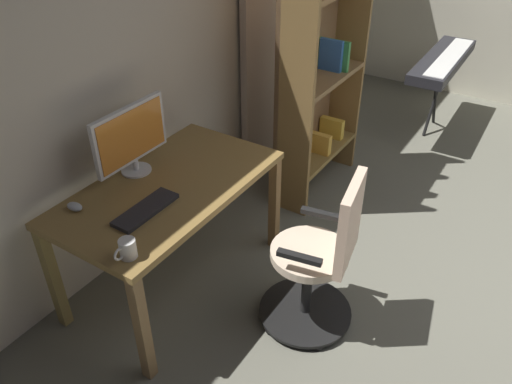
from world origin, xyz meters
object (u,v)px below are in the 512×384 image
at_px(office_chair, 320,262).
at_px(mug_coffee, 127,249).
at_px(desk, 170,198).
at_px(bookshelf, 316,73).
at_px(computer_monitor, 131,137).
at_px(piano_keyboard, 443,62).
at_px(computer_keyboard, 146,210).
at_px(computer_mouse, 75,207).

xyz_separation_m(office_chair, mug_coffee, (0.77, -0.65, 0.34)).
relative_size(desk, bookshelf, 0.72).
bearing_deg(desk, bookshelf, 173.84).
distance_m(computer_monitor, piano_keyboard, 3.21).
xyz_separation_m(computer_keyboard, bookshelf, (-1.79, 0.09, 0.20)).
xyz_separation_m(computer_keyboard, mug_coffee, (0.32, 0.18, 0.04)).
bearing_deg(bookshelf, office_chair, 29.17).
bearing_deg(computer_monitor, piano_keyboard, 161.91).
relative_size(desk, computer_keyboard, 3.47).
height_order(computer_keyboard, mug_coffee, mug_coffee).
distance_m(computer_mouse, mug_coffee, 0.53).
relative_size(desk, office_chair, 1.36).
height_order(computer_monitor, mug_coffee, computer_monitor).
relative_size(computer_monitor, bookshelf, 0.29).
xyz_separation_m(office_chair, bookshelf, (-1.34, -0.75, 0.51)).
bearing_deg(computer_mouse, computer_monitor, -179.89).
xyz_separation_m(bookshelf, piano_keyboard, (-1.53, 0.57, -0.27)).
distance_m(computer_mouse, bookshelf, 2.04).
height_order(computer_keyboard, piano_keyboard, computer_keyboard).
xyz_separation_m(office_chair, computer_mouse, (0.64, -1.17, 0.31)).
bearing_deg(mug_coffee, computer_keyboard, -149.89).
bearing_deg(bookshelf, mug_coffee, 2.54).
bearing_deg(desk, mug_coffee, 23.92).
xyz_separation_m(computer_monitor, computer_keyboard, (0.27, 0.33, -0.22)).
relative_size(office_chair, mug_coffee, 7.86).
bearing_deg(computer_mouse, piano_keyboard, 164.20).
distance_m(bookshelf, piano_keyboard, 1.65).
bearing_deg(computer_mouse, mug_coffee, 76.50).
bearing_deg(bookshelf, computer_keyboard, -2.91).
relative_size(desk, piano_keyboard, 1.06).
xyz_separation_m(mug_coffee, piano_keyboard, (-3.64, 0.48, -0.10)).
bearing_deg(bookshelf, computer_mouse, -12.10).
relative_size(office_chair, piano_keyboard, 0.78).
bearing_deg(computer_monitor, computer_mouse, 0.11).
distance_m(desk, computer_monitor, 0.42).
relative_size(computer_monitor, piano_keyboard, 0.42).
relative_size(computer_mouse, mug_coffee, 0.78).
bearing_deg(bookshelf, computer_monitor, -15.70).
bearing_deg(piano_keyboard, computer_mouse, -17.18).
distance_m(office_chair, computer_mouse, 1.37).
bearing_deg(computer_monitor, desk, 87.64).
distance_m(office_chair, computer_monitor, 1.30).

